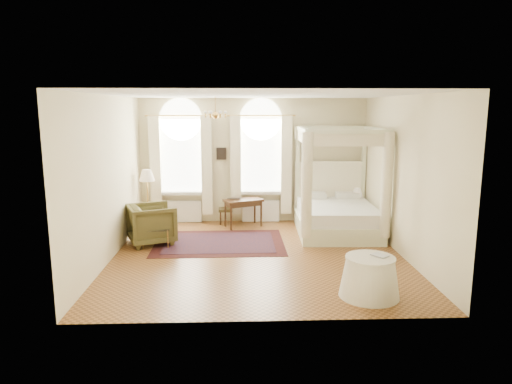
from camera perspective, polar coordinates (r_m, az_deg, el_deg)
ground at (r=9.66m, az=0.22°, el=-7.92°), size 6.00×6.00×0.00m
room_walls at (r=9.23m, az=0.23°, el=3.84°), size 6.00×6.00×6.00m
window_left at (r=12.22m, az=-9.28°, el=3.01°), size 1.62×0.27×3.29m
window_right at (r=12.14m, az=0.61°, el=3.10°), size 1.62×0.27×3.29m
chandelier at (r=10.37m, az=-5.09°, el=9.66°), size 0.51×0.45×0.50m
wall_pictures at (r=12.19m, az=0.06°, el=5.03°), size 2.54×0.03×0.39m
canopy_bed at (r=11.32m, az=10.07°, el=-2.23°), size 2.04×2.47×2.58m
nightstand at (r=12.56m, az=12.12°, el=-2.53°), size 0.39×0.36×0.54m
nightstand_lamp at (r=12.42m, az=12.55°, el=-0.15°), size 0.28×0.28×0.41m
writing_desk at (r=11.79m, az=-1.61°, el=-1.42°), size 1.08×0.84×0.72m
laptop at (r=11.83m, az=-2.78°, el=-0.80°), size 0.39×0.28×0.03m
stool at (r=12.16m, az=-3.83°, el=-2.37°), size 0.37×0.37×0.42m
armchair at (r=10.64m, az=-12.88°, el=-3.91°), size 1.29×1.27×0.91m
coffee_table at (r=10.37m, az=-12.43°, el=-4.67°), size 0.66×0.49×0.42m
floor_lamp at (r=11.79m, az=-13.48°, el=1.66°), size 0.39×0.39×1.52m
oriental_rug at (r=10.54m, az=-4.59°, el=-6.33°), size 2.95×2.14×0.01m
side_table at (r=7.79m, az=14.01°, el=-10.26°), size 0.98×0.98×0.67m
book at (r=7.67m, az=14.80°, el=-7.82°), size 0.31×0.32×0.02m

